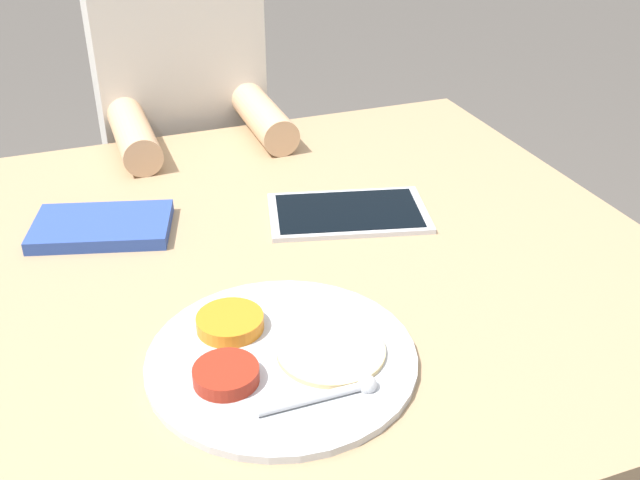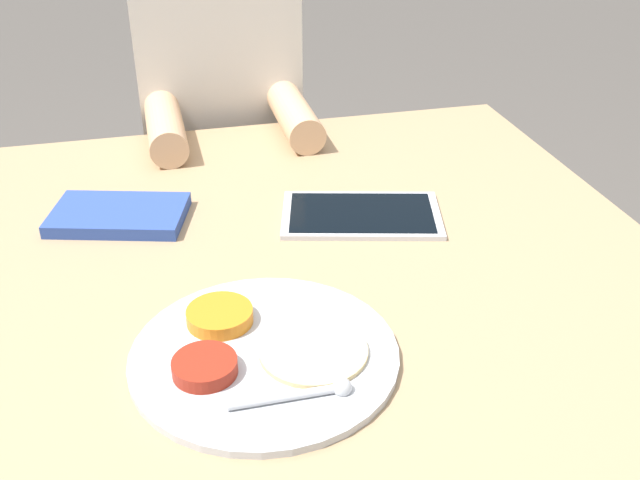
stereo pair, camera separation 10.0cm
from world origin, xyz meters
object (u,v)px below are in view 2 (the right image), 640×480
at_px(thali_tray, 260,352).
at_px(tablet_device, 361,215).
at_px(person_diner, 223,162).
at_px(red_notebook, 119,216).

height_order(thali_tray, tablet_device, thali_tray).
bearing_deg(person_diner, tablet_device, -75.17).
bearing_deg(red_notebook, thali_tray, -67.88).
bearing_deg(thali_tray, red_notebook, 112.12).
xyz_separation_m(red_notebook, tablet_device, (0.37, -0.08, -0.00)).
xyz_separation_m(tablet_device, person_diner, (-0.15, 0.58, -0.15)).
bearing_deg(red_notebook, tablet_device, -12.21).
distance_m(thali_tray, person_diner, 0.90).
relative_size(thali_tray, red_notebook, 1.37).
bearing_deg(tablet_device, thali_tray, -125.06).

